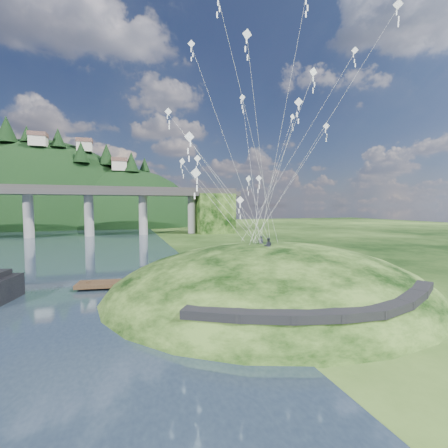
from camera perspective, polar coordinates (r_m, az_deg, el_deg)
name	(u,v)px	position (r m, az deg, el deg)	size (l,w,h in m)	color
ground	(204,303)	(28.98, -3.81, -14.83)	(320.00, 320.00, 0.00)	black
grass_hill	(271,303)	(34.00, 8.87, -14.72)	(36.00, 32.00, 13.00)	black
footpath	(343,306)	(23.32, 21.64, -14.29)	(22.29, 5.84, 0.83)	black
bridge	(51,204)	(98.58, -30.14, 3.39)	(160.00, 11.00, 15.00)	#2D2B2B
far_ridge	(35,244)	(154.07, -32.37, -3.19)	(153.00, 70.00, 94.50)	black
wooden_dock	(153,282)	(35.36, -13.43, -10.67)	(16.28, 4.95, 1.15)	#322214
kite_flyers	(266,237)	(31.69, 7.97, -2.46)	(1.10, 2.91, 1.73)	#242630
kite_swarm	(255,114)	(33.02, 5.91, 20.16)	(20.17, 16.30, 19.41)	white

